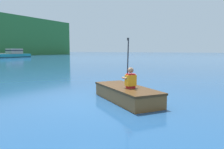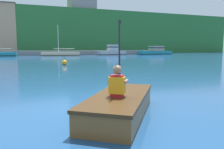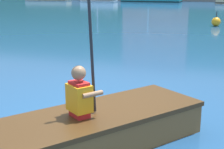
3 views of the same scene
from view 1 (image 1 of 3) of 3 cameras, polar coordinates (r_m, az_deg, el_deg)
name	(u,v)px [view 1 (image 1 of 3)]	position (r m, az deg, el deg)	size (l,w,h in m)	color
ground_plane	(89,101)	(6.75, -6.15, -6.95)	(300.00, 300.00, 0.00)	navy
moored_boat_dock_center_far	(14,54)	(50.32, -24.32, 4.81)	(7.81, 2.91, 1.90)	#197A84
rowboat_foreground	(126,93)	(6.75, 3.55, -4.76)	(2.39, 2.80, 0.44)	brown
person_paddler	(130,78)	(6.42, 4.83, -1.02)	(0.45, 0.45, 1.48)	red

